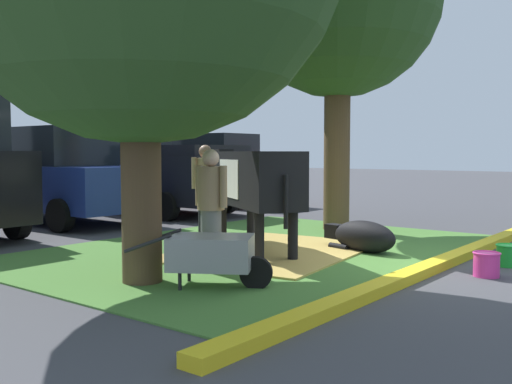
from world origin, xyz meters
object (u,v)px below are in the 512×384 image
wheelbarrow (213,253)px  bucket_green (509,255)px  person_visitor_near (211,207)px  sedan_blue (57,176)px  person_handler (205,188)px  cow_holstein (252,179)px  pickup_truck_black (143,168)px  calf_lying (362,237)px  sedan_red (213,170)px  bucket_pink (486,264)px

wheelbarrow → bucket_green: (3.32, -2.22, -0.24)m
person_visitor_near → sedan_blue: size_ratio=0.35×
person_handler → person_visitor_near: size_ratio=1.06×
cow_holstein → wheelbarrow: cow_holstein is taller
pickup_truck_black → sedan_blue: bearing=-175.6°
calf_lying → sedan_blue: bearing=95.4°
sedan_red → person_visitor_near: bearing=-137.8°
sedan_blue → person_handler: bearing=-86.0°
person_visitor_near → pickup_truck_black: (4.39, 6.31, 0.30)m
person_handler → bucket_pink: (-0.25, -4.86, -0.72)m
cow_holstein → person_visitor_near: (-1.47, -0.52, -0.28)m
bucket_green → person_handler: bearing=96.9°
person_visitor_near → wheelbarrow: bearing=-136.0°
sedan_red → cow_holstein: bearing=-133.6°
bucket_pink → sedan_blue: (-0.03, 8.91, 0.83)m
bucket_pink → person_visitor_near: bearing=123.5°
calf_lying → wheelbarrow: 3.11m
cow_holstein → bucket_green: bearing=-70.0°
person_handler → bucket_pink: size_ratio=4.94×
calf_lying → person_handler: size_ratio=0.82×
bucket_green → cow_holstein: bearing=110.0°
cow_holstein → wheelbarrow: bearing=-151.8°
person_handler → wheelbarrow: person_handler is taller
person_handler → person_visitor_near: (-2.10, -2.06, -0.05)m
bucket_pink → pickup_truck_black: 9.51m
sedan_blue → wheelbarrow: bearing=-110.0°
pickup_truck_black → wheelbarrow: bearing=-125.9°
wheelbarrow → sedan_red: size_ratio=0.34×
person_visitor_near → sedan_red: 9.69m
bucket_green → sedan_red: 10.40m
calf_lying → sedan_blue: (-0.65, 6.92, 0.75)m
wheelbarrow → sedan_red: (7.81, 7.12, 0.60)m
person_visitor_near → bucket_pink: person_visitor_near is taller
person_visitor_near → wheelbarrow: size_ratio=1.02×
cow_holstein → wheelbarrow: (-2.10, -1.13, -0.71)m
cow_holstein → bucket_green: cow_holstein is taller
bucket_green → sedan_blue: sedan_blue is taller
sedan_red → bucket_pink: bearing=-119.8°
sedan_red → calf_lying: bearing=-122.8°
cow_holstein → bucket_pink: bearing=-83.4°
person_visitor_near → wheelbarrow: (-0.63, -0.61, -0.43)m
bucket_green → pickup_truck_black: (1.70, 9.14, 0.96)m
wheelbarrow → pickup_truck_black: (5.02, 6.92, 0.73)m
pickup_truck_black → cow_holstein: bearing=-116.7°
wheelbarrow → cow_holstein: bearing=28.2°
sedan_blue → pickup_truck_black: pickup_truck_black is taller
calf_lying → person_visitor_near: size_ratio=0.87×
calf_lying → person_handler: bearing=97.3°
cow_holstein → sedan_blue: sedan_blue is taller
bucket_green → sedan_red: sedan_red is taller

